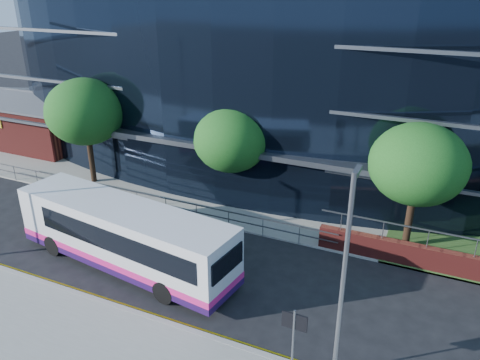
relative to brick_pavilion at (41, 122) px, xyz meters
The scene contains 14 objects.
ground 25.88m from the brick_pavilion, 31.53° to the right, with size 200.00×200.00×0.00m, color black.
kerb 26.41m from the brick_pavilion, 33.38° to the right, with size 80.00×0.25×0.16m, color gray.
yellow_line_outer 26.31m from the brick_pavilion, 33.02° to the right, with size 80.00×0.08×0.01m, color gold.
yellow_line_inner 26.23m from the brick_pavilion, 32.74° to the right, with size 80.00×0.08×0.01m, color gold.
far_forecourt 16.30m from the brick_pavilion, ahead, with size 50.00×8.00×0.10m, color gray.
glass_office 20.37m from the brick_pavilion, 22.21° to the left, with size 44.00×23.10×16.00m.
brick_pavilion is the anchor object (origin of this frame).
guard_railings 15.48m from the brick_pavilion, 24.90° to the right, with size 24.00×0.05×1.10m.
street_sign 30.49m from the brick_pavilion, 29.65° to the right, with size 0.85×0.09×2.80m.
tree_far_a 10.48m from the brick_pavilion, 26.55° to the right, with size 4.95×4.95×6.98m.
tree_far_b 19.55m from the brick_pavilion, 11.88° to the right, with size 4.29×4.29×6.05m.
tree_far_c 29.46m from the brick_pavilion, ahead, with size 4.62×4.62×6.51m.
streetlight_east 32.19m from the brick_pavilion, 29.24° to the right, with size 0.15×0.77×8.00m.
city_bus 20.85m from the brick_pavilion, 34.23° to the right, with size 11.77×4.13×3.12m.
Camera 1 is at (7.86, -13.17, 12.57)m, focal length 35.00 mm.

